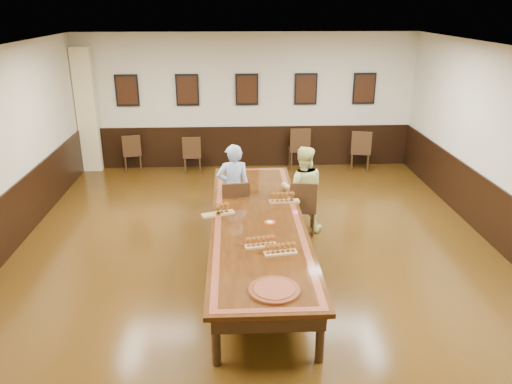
{
  "coord_description": "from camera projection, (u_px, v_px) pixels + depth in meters",
  "views": [
    {
      "loc": [
        -0.36,
        -6.9,
        3.82
      ],
      "look_at": [
        0.0,
        0.5,
        1.0
      ],
      "focal_mm": 35.0,
      "sensor_mm": 36.0,
      "label": 1
    }
  ],
  "objects": [
    {
      "name": "posters",
      "position": [
        247.0,
        89.0,
        11.75
      ],
      "size": [
        6.14,
        0.04,
        0.74
      ],
      "color": "black",
      "rests_on": "wall_back"
    },
    {
      "name": "carved_platter",
      "position": [
        274.0,
        290.0,
        5.65
      ],
      "size": [
        0.68,
        0.68,
        0.05
      ],
      "color": "#532210",
      "rests_on": "conference_table"
    },
    {
      "name": "wall_back",
      "position": [
        247.0,
        102.0,
        11.92
      ],
      "size": [
        8.0,
        0.02,
        3.2
      ],
      "primitive_type": "cube",
      "color": "beige",
      "rests_on": "floor"
    },
    {
      "name": "floor",
      "position": [
        258.0,
        263.0,
        7.82
      ],
      "size": [
        8.0,
        10.0,
        0.02
      ],
      "primitive_type": "cube",
      "color": "black",
      "rests_on": "ground"
    },
    {
      "name": "person_woman",
      "position": [
        302.0,
        189.0,
        8.71
      ],
      "size": [
        0.81,
        0.66,
        1.54
      ],
      "primitive_type": "imported",
      "rotation": [
        0.0,
        0.0,
        3.05
      ],
      "color": "#EFF79A",
      "rests_on": "floor"
    },
    {
      "name": "flight_b",
      "position": [
        284.0,
        197.0,
        8.15
      ],
      "size": [
        0.5,
        0.18,
        0.19
      ],
      "color": "#A37844",
      "rests_on": "conference_table"
    },
    {
      "name": "spare_chair_a",
      "position": [
        132.0,
        152.0,
        11.99
      ],
      "size": [
        0.52,
        0.55,
        0.9
      ],
      "primitive_type": null,
      "rotation": [
        0.0,
        0.0,
        3.39
      ],
      "color": "#311D15",
      "rests_on": "floor"
    },
    {
      "name": "flight_c",
      "position": [
        261.0,
        242.0,
        6.67
      ],
      "size": [
        0.44,
        0.2,
        0.16
      ],
      "color": "#A37844",
      "rests_on": "conference_table"
    },
    {
      "name": "spare_chair_c",
      "position": [
        299.0,
        147.0,
        12.14
      ],
      "size": [
        0.48,
        0.53,
        1.03
      ],
      "primitive_type": null,
      "rotation": [
        0.0,
        0.0,
        3.14
      ],
      "color": "#311D15",
      "rests_on": "floor"
    },
    {
      "name": "flight_d",
      "position": [
        281.0,
        249.0,
        6.48
      ],
      "size": [
        0.45,
        0.2,
        0.16
      ],
      "color": "#A37844",
      "rests_on": "conference_table"
    },
    {
      "name": "ceiling",
      "position": [
        258.0,
        51.0,
        6.67
      ],
      "size": [
        8.0,
        10.0,
        0.02
      ],
      "primitive_type": "cube",
      "color": "white",
      "rests_on": "floor"
    },
    {
      "name": "spare_chair_b",
      "position": [
        192.0,
        154.0,
        11.85
      ],
      "size": [
        0.45,
        0.49,
        0.9
      ],
      "primitive_type": null,
      "rotation": [
        0.0,
        0.0,
        3.21
      ],
      "color": "#311D15",
      "rests_on": "floor"
    },
    {
      "name": "red_plate_grp",
      "position": [
        270.0,
        223.0,
        7.41
      ],
      "size": [
        0.18,
        0.18,
        0.02
      ],
      "color": "#BA350C",
      "rests_on": "conference_table"
    },
    {
      "name": "chair_man",
      "position": [
        235.0,
        206.0,
        8.69
      ],
      "size": [
        0.52,
        0.56,
        0.99
      ],
      "primitive_type": null,
      "rotation": [
        0.0,
        0.0,
        3.26
      ],
      "color": "#311D15",
      "rests_on": "floor"
    },
    {
      "name": "wainscoting",
      "position": [
        258.0,
        234.0,
        7.64
      ],
      "size": [
        8.0,
        10.0,
        1.0
      ],
      "color": "black",
      "rests_on": "floor"
    },
    {
      "name": "chair_woman",
      "position": [
        302.0,
        206.0,
        8.72
      ],
      "size": [
        0.5,
        0.54,
        0.98
      ],
      "primitive_type": null,
      "rotation": [
        0.0,
        0.0,
        3.05
      ],
      "color": "#311D15",
      "rests_on": "floor"
    },
    {
      "name": "flight_a",
      "position": [
        220.0,
        210.0,
        7.66
      ],
      "size": [
        0.53,
        0.3,
        0.19
      ],
      "color": "#A37844",
      "rests_on": "conference_table"
    },
    {
      "name": "curtain",
      "position": [
        87.0,
        111.0,
        11.63
      ],
      "size": [
        0.45,
        0.18,
        2.9
      ],
      "primitive_type": "cube",
      "color": "beige",
      "rests_on": "floor"
    },
    {
      "name": "person_man",
      "position": [
        233.0,
        188.0,
        8.68
      ],
      "size": [
        0.62,
        0.45,
        1.58
      ],
      "primitive_type": "imported",
      "rotation": [
        0.0,
        0.0,
        3.26
      ],
      "color": "#4F85C5",
      "rests_on": "floor"
    },
    {
      "name": "conference_table",
      "position": [
        258.0,
        227.0,
        7.6
      ],
      "size": [
        1.4,
        5.0,
        0.76
      ],
      "color": "black",
      "rests_on": "floor"
    },
    {
      "name": "spare_chair_d",
      "position": [
        361.0,
        150.0,
        12.0
      ],
      "size": [
        0.57,
        0.61,
        1.0
      ],
      "primitive_type": null,
      "rotation": [
        0.0,
        0.0,
        2.9
      ],
      "color": "#311D15",
      "rests_on": "floor"
    },
    {
      "name": "pink_phone",
      "position": [
        295.0,
        213.0,
        7.77
      ],
      "size": [
        0.08,
        0.15,
        0.01
      ],
      "primitive_type": "cube",
      "rotation": [
        0.0,
        0.0,
        -0.1
      ],
      "color": "#EA4EA2",
      "rests_on": "conference_table"
    }
  ]
}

